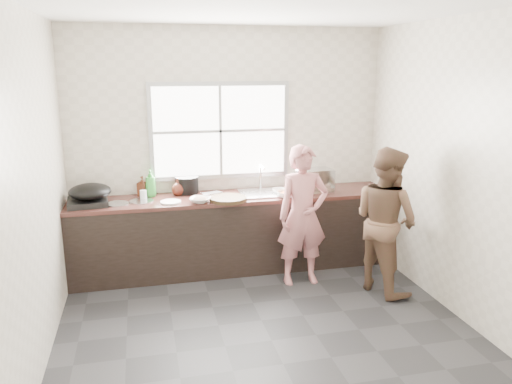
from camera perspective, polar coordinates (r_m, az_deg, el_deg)
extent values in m
cube|color=#262629|center=(4.72, 0.64, -14.51)|extent=(3.60, 3.20, 0.01)
cube|color=silver|center=(4.17, 0.75, 20.29)|extent=(3.60, 3.20, 0.01)
cube|color=beige|center=(5.79, -3.13, 5.08)|extent=(3.60, 0.01, 2.70)
cube|color=beige|center=(4.20, -23.96, 0.42)|extent=(0.01, 3.20, 2.70)
cube|color=silver|center=(4.98, 21.30, 2.66)|extent=(0.01, 3.20, 2.70)
cube|color=beige|center=(2.77, 8.70, -5.19)|extent=(3.60, 0.01, 2.70)
cube|color=black|center=(5.71, -2.45, -4.76)|extent=(3.60, 0.62, 0.82)
cube|color=#3B1D18|center=(5.59, -2.50, -0.59)|extent=(3.60, 0.64, 0.04)
cube|color=silver|center=(5.65, 0.99, -0.14)|extent=(0.55, 0.45, 0.02)
cylinder|color=silver|center=(5.81, 0.51, 1.72)|extent=(0.02, 0.02, 0.30)
cube|color=#9EA0A5|center=(5.73, -4.13, 6.99)|extent=(1.60, 0.05, 1.10)
cube|color=white|center=(5.70, -4.09, 6.96)|extent=(1.50, 0.01, 1.00)
imported|color=#BA6F71|center=(5.27, 5.36, -3.21)|extent=(0.51, 0.34, 1.39)
imported|color=brown|center=(5.22, 14.58, -3.13)|extent=(0.77, 0.87, 1.50)
cylinder|color=#302312|center=(5.36, -3.19, -0.79)|extent=(0.50, 0.50, 0.04)
cube|color=#B6B7BD|center=(5.53, -5.10, -0.11)|extent=(0.24, 0.18, 0.01)
imported|color=silver|center=(5.32, -6.40, -0.90)|extent=(0.29, 0.29, 0.05)
imported|color=white|center=(5.50, 3.47, -0.32)|extent=(0.19, 0.19, 0.05)
imported|color=silver|center=(5.66, 2.77, 0.17)|extent=(0.23, 0.23, 0.07)
cylinder|color=black|center=(5.71, -7.92, 0.81)|extent=(0.32, 0.32, 0.19)
cylinder|color=white|center=(5.35, -9.72, -1.13)|extent=(0.28, 0.28, 0.02)
imported|color=#2D8B32|center=(5.62, -11.96, 1.01)|extent=(0.12, 0.12, 0.30)
imported|color=#441F11|center=(5.69, -12.84, 0.59)|extent=(0.12, 0.12, 0.20)
imported|color=#461B11|center=(5.64, -8.89, 0.54)|extent=(0.14, 0.14, 0.18)
cylinder|color=white|center=(5.52, -12.75, -0.33)|extent=(0.08, 0.08, 0.10)
cube|color=black|center=(5.48, -18.68, -1.09)|extent=(0.44, 0.44, 0.06)
ellipsoid|color=black|center=(5.44, -18.44, 0.05)|extent=(0.54, 0.54, 0.16)
cube|color=silver|center=(5.69, 6.77, 1.26)|extent=(0.39, 0.29, 0.28)
cylinder|color=#B7B9BE|center=(5.42, -15.55, -1.30)|extent=(0.30, 0.30, 0.01)
cylinder|color=silver|center=(5.45, -12.93, -1.03)|extent=(0.30, 0.30, 0.01)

